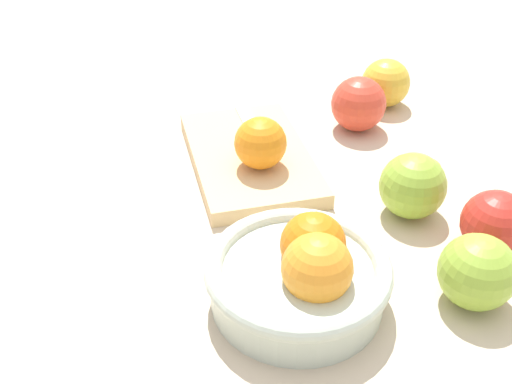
# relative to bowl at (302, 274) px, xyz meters

# --- Properties ---
(ground_plane) EXTENTS (2.40, 2.40, 0.00)m
(ground_plane) POSITION_rel_bowl_xyz_m (0.16, -0.10, -0.04)
(ground_plane) COLOR beige
(bowl) EXTENTS (0.19, 0.19, 0.10)m
(bowl) POSITION_rel_bowl_xyz_m (0.00, 0.00, 0.00)
(bowl) COLOR beige
(bowl) RESTS_ON ground_plane
(cutting_board) EXTENTS (0.27, 0.18, 0.02)m
(cutting_board) POSITION_rel_bowl_xyz_m (0.27, -0.04, -0.03)
(cutting_board) COLOR #DBB77F
(cutting_board) RESTS_ON ground_plane
(orange_on_board) EXTENTS (0.07, 0.07, 0.07)m
(orange_on_board) POSITION_rel_bowl_xyz_m (0.23, -0.04, 0.02)
(orange_on_board) COLOR orange
(orange_on_board) RESTS_ON cutting_board
(knife) EXTENTS (0.16, 0.03, 0.01)m
(knife) POSITION_rel_bowl_xyz_m (0.34, -0.06, -0.01)
(knife) COLOR silver
(knife) RESTS_ON cutting_board
(apple_front_right) EXTENTS (0.08, 0.08, 0.08)m
(apple_front_right) POSITION_rel_bowl_xyz_m (0.31, -0.22, 0.00)
(apple_front_right) COLOR #D6422D
(apple_front_right) RESTS_ON ground_plane
(apple_front_left) EXTENTS (0.08, 0.08, 0.08)m
(apple_front_left) POSITION_rel_bowl_xyz_m (0.10, -0.19, 0.00)
(apple_front_left) COLOR #8EB738
(apple_front_left) RESTS_ON ground_plane
(apple_front_left_2) EXTENTS (0.08, 0.08, 0.08)m
(apple_front_left_2) POSITION_rel_bowl_xyz_m (0.01, -0.24, 0.00)
(apple_front_left_2) COLOR red
(apple_front_left_2) RESTS_ON ground_plane
(apple_front_right_2) EXTENTS (0.08, 0.08, 0.08)m
(apple_front_right_2) POSITION_rel_bowl_xyz_m (0.37, -0.30, 0.00)
(apple_front_right_2) COLOR gold
(apple_front_right_2) RESTS_ON ground_plane
(apple_front_left_3) EXTENTS (0.08, 0.08, 0.08)m
(apple_front_left_3) POSITION_rel_bowl_xyz_m (-0.06, -0.17, 0.00)
(apple_front_left_3) COLOR #8EB738
(apple_front_left_3) RESTS_ON ground_plane
(citrus_peel) EXTENTS (0.06, 0.06, 0.01)m
(citrus_peel) POSITION_rel_bowl_xyz_m (0.18, -0.27, -0.03)
(citrus_peel) COLOR orange
(citrus_peel) RESTS_ON ground_plane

